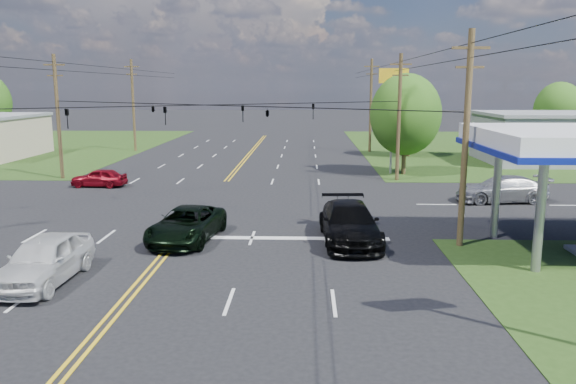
{
  "coord_description": "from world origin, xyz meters",
  "views": [
    {
      "loc": [
        6.06,
        -21.69,
        7.1
      ],
      "look_at": [
        5.15,
        6.0,
        1.87
      ],
      "focal_mm": 35.0,
      "sensor_mm": 36.0,
      "label": 1
    }
  ],
  "objects_px": {
    "pole_nw": "(58,115)",
    "pole_left_far": "(133,104)",
    "pickup_white": "(44,259)",
    "tree_far_r": "(559,110)",
    "tree_right_a": "(405,115)",
    "retail_ne": "(560,139)",
    "pole_se": "(466,137)",
    "suv_black": "(349,223)",
    "pole_right_far": "(371,104)",
    "tree_right_b": "(410,115)",
    "pickup_dkgreen": "(187,225)",
    "pole_ne": "(399,116)"
  },
  "relations": [
    {
      "from": "pole_left_far",
      "to": "pole_right_far",
      "type": "xyz_separation_m",
      "value": [
        26.0,
        0.0,
        0.0
      ]
    },
    {
      "from": "pole_left_far",
      "to": "pickup_dkgreen",
      "type": "height_order",
      "value": "pole_left_far"
    },
    {
      "from": "pole_nw",
      "to": "pickup_dkgreen",
      "type": "distance_m",
      "value": 22.49
    },
    {
      "from": "pole_se",
      "to": "pole_left_far",
      "type": "xyz_separation_m",
      "value": [
        -26.0,
        37.0,
        0.25
      ]
    },
    {
      "from": "pickup_dkgreen",
      "to": "pole_left_far",
      "type": "bearing_deg",
      "value": 117.92
    },
    {
      "from": "tree_right_a",
      "to": "tree_right_b",
      "type": "distance_m",
      "value": 12.27
    },
    {
      "from": "pole_left_far",
      "to": "tree_far_r",
      "type": "bearing_deg",
      "value": 2.44
    },
    {
      "from": "pole_se",
      "to": "pickup_white",
      "type": "relative_size",
      "value": 1.85
    },
    {
      "from": "suv_black",
      "to": "tree_far_r",
      "type": "bearing_deg",
      "value": 53.16
    },
    {
      "from": "retail_ne",
      "to": "pole_se",
      "type": "bearing_deg",
      "value": -120.38
    },
    {
      "from": "pole_right_far",
      "to": "pole_se",
      "type": "bearing_deg",
      "value": -90.0
    },
    {
      "from": "pole_left_far",
      "to": "tree_far_r",
      "type": "distance_m",
      "value": 47.05
    },
    {
      "from": "tree_right_b",
      "to": "suv_black",
      "type": "height_order",
      "value": "tree_right_b"
    },
    {
      "from": "pole_nw",
      "to": "pole_left_far",
      "type": "bearing_deg",
      "value": 90.0
    },
    {
      "from": "pole_se",
      "to": "pole_ne",
      "type": "distance_m",
      "value": 18.0
    },
    {
      "from": "tree_far_r",
      "to": "pickup_dkgreen",
      "type": "xyz_separation_m",
      "value": [
        -33.5,
        -38.5,
        -3.77
      ]
    },
    {
      "from": "pole_right_far",
      "to": "tree_right_b",
      "type": "bearing_deg",
      "value": -48.81
    },
    {
      "from": "pickup_white",
      "to": "tree_far_r",
      "type": "bearing_deg",
      "value": 51.66
    },
    {
      "from": "pole_right_far",
      "to": "suv_black",
      "type": "height_order",
      "value": "pole_right_far"
    },
    {
      "from": "pole_se",
      "to": "pole_right_far",
      "type": "bearing_deg",
      "value": 90.0
    },
    {
      "from": "retail_ne",
      "to": "pole_right_far",
      "type": "xyz_separation_m",
      "value": [
        -17.0,
        8.0,
        2.97
      ]
    },
    {
      "from": "pole_nw",
      "to": "tree_far_r",
      "type": "relative_size",
      "value": 1.25
    },
    {
      "from": "pole_ne",
      "to": "tree_right_b",
      "type": "xyz_separation_m",
      "value": [
        3.5,
        15.0,
        -0.7
      ]
    },
    {
      "from": "pole_nw",
      "to": "pickup_dkgreen",
      "type": "xyz_separation_m",
      "value": [
        13.5,
        -17.5,
        -4.15
      ]
    },
    {
      "from": "tree_right_a",
      "to": "pickup_dkgreen",
      "type": "bearing_deg",
      "value": -123.37
    },
    {
      "from": "pole_right_far",
      "to": "pickup_dkgreen",
      "type": "xyz_separation_m",
      "value": [
        -12.5,
        -36.5,
        -4.4
      ]
    },
    {
      "from": "pole_right_far",
      "to": "suv_black",
      "type": "xyz_separation_m",
      "value": [
        -4.94,
        -36.5,
        -4.27
      ]
    },
    {
      "from": "tree_far_r",
      "to": "pickup_dkgreen",
      "type": "height_order",
      "value": "tree_far_r"
    },
    {
      "from": "pole_left_far",
      "to": "tree_far_r",
      "type": "relative_size",
      "value": 1.31
    },
    {
      "from": "pole_ne",
      "to": "retail_ne",
      "type": "bearing_deg",
      "value": 32.91
    },
    {
      "from": "tree_right_a",
      "to": "suv_black",
      "type": "relative_size",
      "value": 1.32
    },
    {
      "from": "pole_ne",
      "to": "pickup_white",
      "type": "distance_m",
      "value": 28.85
    },
    {
      "from": "pickup_dkgreen",
      "to": "tree_far_r",
      "type": "bearing_deg",
      "value": 56.59
    },
    {
      "from": "tree_far_r",
      "to": "pickup_dkgreen",
      "type": "bearing_deg",
      "value": -131.03
    },
    {
      "from": "retail_ne",
      "to": "pole_left_far",
      "type": "bearing_deg",
      "value": 169.46
    },
    {
      "from": "pole_left_far",
      "to": "tree_right_a",
      "type": "bearing_deg",
      "value": -30.65
    },
    {
      "from": "suv_black",
      "to": "tree_right_a",
      "type": "bearing_deg",
      "value": 70.98
    },
    {
      "from": "retail_ne",
      "to": "pickup_dkgreen",
      "type": "distance_m",
      "value": 41.04
    },
    {
      "from": "pole_ne",
      "to": "tree_right_a",
      "type": "height_order",
      "value": "pole_ne"
    },
    {
      "from": "pole_se",
      "to": "tree_right_b",
      "type": "xyz_separation_m",
      "value": [
        3.5,
        33.0,
        -0.7
      ]
    },
    {
      "from": "pole_ne",
      "to": "tree_right_a",
      "type": "xyz_separation_m",
      "value": [
        1.0,
        3.0,
        -0.05
      ]
    },
    {
      "from": "tree_right_a",
      "to": "tree_far_r",
      "type": "height_order",
      "value": "tree_right_a"
    },
    {
      "from": "tree_right_a",
      "to": "pickup_white",
      "type": "distance_m",
      "value": 31.86
    },
    {
      "from": "pole_left_far",
      "to": "tree_right_a",
      "type": "height_order",
      "value": "pole_left_far"
    },
    {
      "from": "tree_right_a",
      "to": "pole_right_far",
      "type": "bearing_deg",
      "value": 93.58
    },
    {
      "from": "tree_far_r",
      "to": "pole_ne",
      "type": "bearing_deg",
      "value": -135.0
    },
    {
      "from": "pole_left_far",
      "to": "pickup_dkgreen",
      "type": "bearing_deg",
      "value": -69.7
    },
    {
      "from": "pole_se",
      "to": "tree_right_a",
      "type": "relative_size",
      "value": 1.16
    },
    {
      "from": "tree_far_r",
      "to": "suv_black",
      "type": "distance_m",
      "value": 46.57
    },
    {
      "from": "retail_ne",
      "to": "pole_se",
      "type": "height_order",
      "value": "pole_se"
    }
  ]
}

